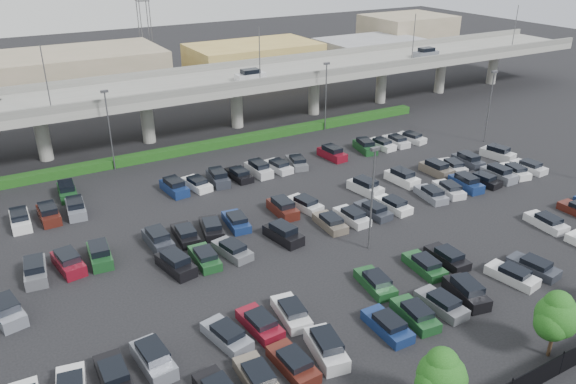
{
  "coord_description": "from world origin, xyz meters",
  "views": [
    {
      "loc": [
        -29.77,
        -44.44,
        27.39
      ],
      "look_at": [
        -2.41,
        3.27,
        2.0
      ],
      "focal_mm": 35.0,
      "sensor_mm": 36.0,
      "label": 1
    }
  ],
  "objects": [
    {
      "name": "light_poles",
      "position": [
        -4.13,
        2.0,
        6.24
      ],
      "size": [
        66.9,
        48.38,
        10.3
      ],
      "color": "#4F4F54",
      "rests_on": "ground"
    },
    {
      "name": "tree_row",
      "position": [
        0.7,
        -26.53,
        3.52
      ],
      "size": [
        65.07,
        3.66,
        5.94
      ],
      "color": "#332316",
      "rests_on": "ground"
    },
    {
      "name": "distant_buildings",
      "position": [
        12.38,
        61.81,
        3.74
      ],
      "size": [
        138.0,
        24.0,
        9.0
      ],
      "color": "gray",
      "rests_on": "ground"
    },
    {
      "name": "parked_cars",
      "position": [
        -1.41,
        -2.95,
        0.63
      ],
      "size": [
        63.17,
        41.6,
        1.67
      ],
      "color": "slate",
      "rests_on": "ground"
    },
    {
      "name": "overpass",
      "position": [
        -0.17,
        31.98,
        6.97
      ],
      "size": [
        150.0,
        13.0,
        15.8
      ],
      "color": "gray",
      "rests_on": "ground"
    },
    {
      "name": "ground",
      "position": [
        0.0,
        0.0,
        0.0
      ],
      "size": [
        280.0,
        280.0,
        0.0
      ],
      "primitive_type": "plane",
      "color": "black"
    },
    {
      "name": "hedge",
      "position": [
        0.0,
        25.0,
        0.55
      ],
      "size": [
        66.0,
        1.6,
        1.1
      ],
      "primitive_type": "cube",
      "color": "#193F12",
      "rests_on": "ground"
    },
    {
      "name": "fence",
      "position": [
        -0.05,
        -28.0,
        0.9
      ],
      "size": [
        70.0,
        0.1,
        2.0
      ],
      "color": "black",
      "rests_on": "ground"
    }
  ]
}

